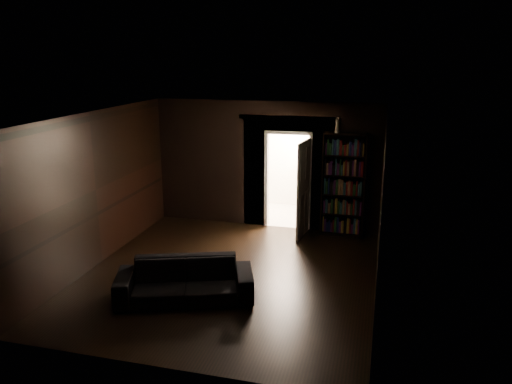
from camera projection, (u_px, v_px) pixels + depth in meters
ground at (229, 276)px, 8.77m from camera, size 5.50×5.50×0.00m
room_walls at (245, 169)px, 9.32m from camera, size 5.02×5.61×2.84m
kitchen_alcove at (297, 164)px, 11.94m from camera, size 2.20×1.80×2.60m
sofa at (185, 275)px, 7.86m from camera, size 2.32×1.58×0.82m
bookshelf at (343, 185)px, 10.48m from camera, size 0.90×0.32×2.20m
refrigerator at (315, 179)px, 12.09m from camera, size 0.87×0.82×1.65m
door at (303, 189)px, 10.43m from camera, size 0.15×0.85×2.05m
figurine at (337, 125)px, 10.17m from camera, size 0.12×0.12×0.32m
bottles at (319, 141)px, 11.78m from camera, size 0.59×0.10×0.24m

